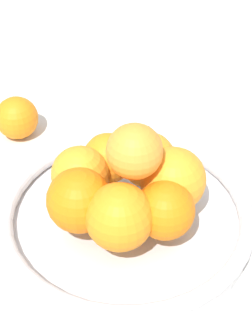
# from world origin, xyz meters

# --- Properties ---
(ground_plane) EXTENTS (4.00, 4.00, 0.00)m
(ground_plane) POSITION_xyz_m (0.00, 0.00, 0.00)
(ground_plane) COLOR beige
(fruit_bowl) EXTENTS (0.32, 0.32, 0.04)m
(fruit_bowl) POSITION_xyz_m (0.00, 0.00, 0.02)
(fruit_bowl) COLOR silver
(fruit_bowl) RESTS_ON ground_plane
(orange_pile) EXTENTS (0.19, 0.18, 0.13)m
(orange_pile) POSITION_xyz_m (-0.00, -0.01, 0.08)
(orange_pile) COLOR orange
(orange_pile) RESTS_ON fruit_bowl
(stray_orange) EXTENTS (0.07, 0.07, 0.07)m
(stray_orange) POSITION_xyz_m (-0.05, 0.26, 0.03)
(stray_orange) COLOR orange
(stray_orange) RESTS_ON ground_plane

